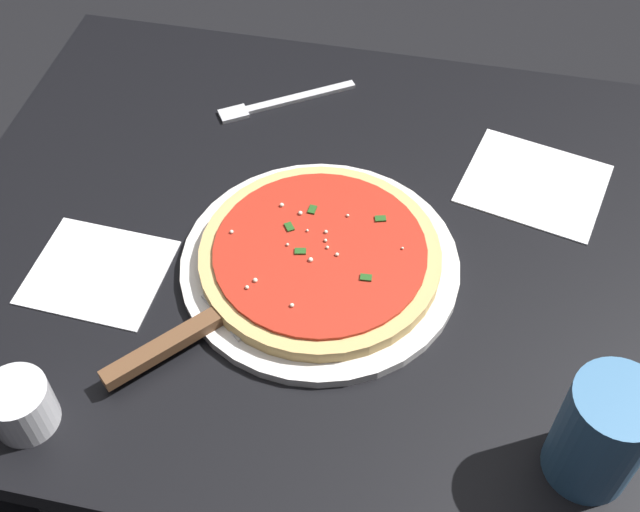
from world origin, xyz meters
TOP-DOWN VIEW (x-y plane):
  - ground_plane at (0.00, 0.00)m, footprint 5.00×5.00m
  - restaurant_table at (0.00, 0.00)m, footprint 0.85×0.70m
  - serving_plate at (0.01, -0.04)m, footprint 0.30×0.30m
  - pizza at (0.01, -0.04)m, footprint 0.26×0.26m
  - pizza_server at (-0.09, -0.16)m, footprint 0.18×0.19m
  - cup_tall_drink at (0.29, -0.22)m, footprint 0.08×0.08m
  - cup_small_sauce at (-0.22, -0.28)m, footprint 0.06×0.06m
  - napkin_folded_right at (-0.22, -0.10)m, footprint 0.15×0.13m
  - napkin_loose_left at (0.24, 0.13)m, footprint 0.19×0.17m
  - fork at (-0.10, 0.21)m, footprint 0.17×0.12m

SIDE VIEW (x-z plane):
  - ground_plane at x=0.00m, z-range 0.00..0.00m
  - restaurant_table at x=0.00m, z-range 0.20..0.93m
  - napkin_folded_right at x=-0.22m, z-range 0.73..0.73m
  - napkin_loose_left at x=0.24m, z-range 0.73..0.73m
  - fork at x=-0.10m, z-range 0.73..0.73m
  - serving_plate at x=0.01m, z-range 0.73..0.74m
  - pizza_server at x=-0.09m, z-range 0.74..0.75m
  - pizza at x=0.01m, z-range 0.74..0.76m
  - cup_small_sauce at x=-0.22m, z-range 0.73..0.78m
  - cup_tall_drink at x=0.29m, z-range 0.73..0.85m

